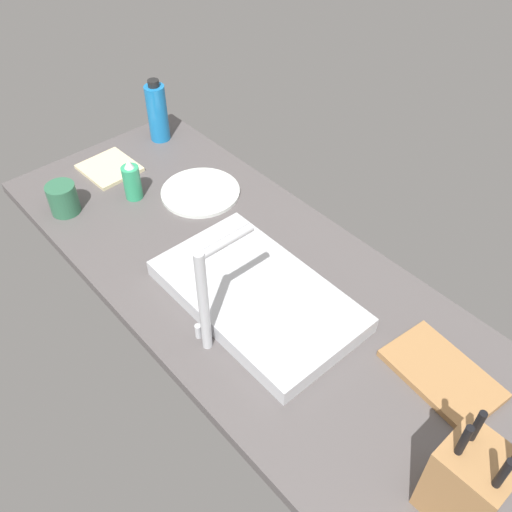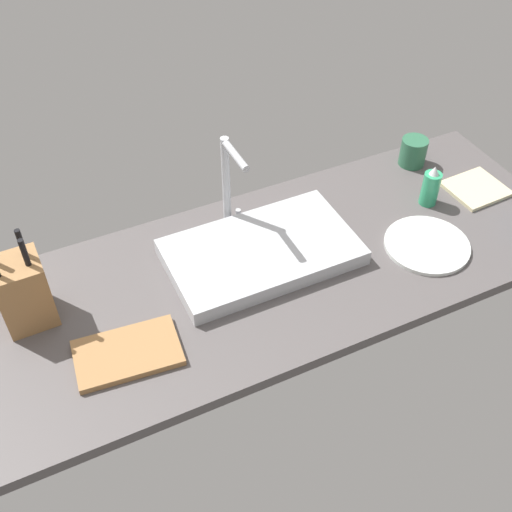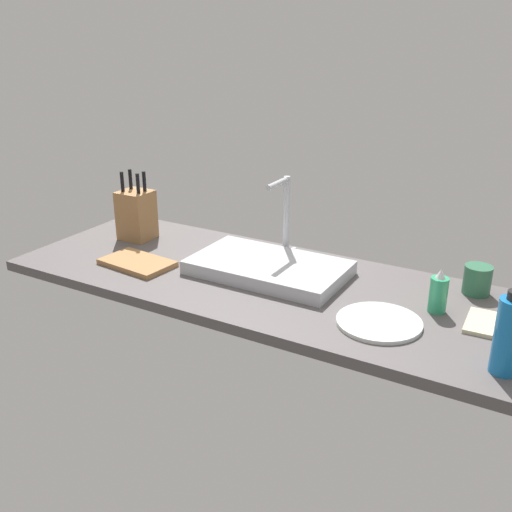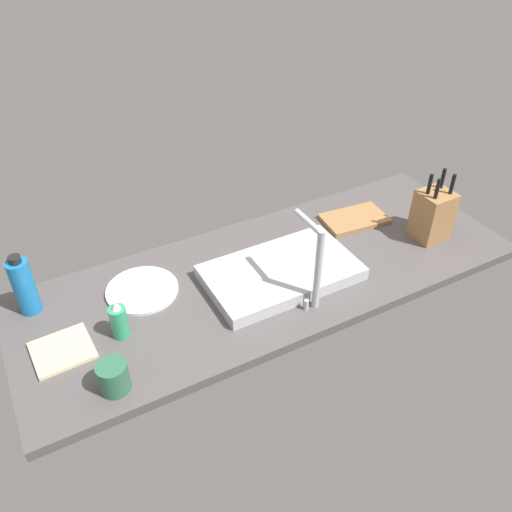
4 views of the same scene
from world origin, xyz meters
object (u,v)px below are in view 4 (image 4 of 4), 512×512
Objects in this scene: knife_block at (432,215)px; dinner_plate at (142,290)px; faucet at (315,261)px; dish_towel at (62,350)px; soap_bottle at (119,321)px; coffee_mug at (113,377)px; water_bottle at (24,286)px; cutting_board at (354,219)px; sink_basin at (281,273)px.

knife_block is 111.17cm from dinner_plate.
faucet is 1.23× the size of dinner_plate.
knife_block is at bearing 177.01° from dish_towel.
soap_bottle is 1.47× the size of coffee_mug.
dinner_plate and dish_towel have the same top height.
dish_towel is (30.12, 14.78, 0.00)cm from dinner_plate.
faucet is 92.73cm from water_bottle.
dinner_plate is 33.55cm from dish_towel.
coffee_mug is at bearing 2.59° from faucet.
knife_block is 129.33cm from coffee_mug.
dinner_plate is at bearing -126.84° from soap_bottle.
knife_block is at bearing 177.33° from soap_bottle.
knife_block is 1.98× the size of soap_bottle.
faucet reaches higher than cutting_board.
sink_basin is 1.74× the size of faucet.
soap_bottle is at bearing 131.96° from water_bottle.
coffee_mug is at bearing 68.32° from soap_bottle.
dish_towel is 1.85× the size of coffee_mug.
water_bottle is 2.34× the size of coffee_mug.
dish_towel is at bearing 7.14° from cutting_board.
faucet is 81.78cm from dish_towel.
coffee_mug is at bearing 60.79° from dinner_plate.
cutting_board is 125.37cm from water_bottle.
cutting_board is 120.93cm from dish_towel.
water_bottle is at bearing -17.37° from sink_basin.
water_bottle reaches higher than coffee_mug.
soap_bottle is at bearing -111.68° from coffee_mug.
dish_towel is (75.47, -1.58, -1.74)cm from sink_basin.
cutting_board is 1.04× the size of dinner_plate.
knife_block reaches higher than soap_bottle.
sink_basin is 68.13cm from coffee_mug.
coffee_mug is (128.50, 13.65, -5.33)cm from knife_block.
faucet is at bearing 167.12° from dish_towel.
sink_basin is 22.62cm from faucet.
soap_bottle is at bearing -3.75° from knife_block.
cutting_board is at bearing -159.54° from sink_basin.
sink_basin is 3.04× the size of dish_towel.
water_bottle reaches higher than dish_towel.
faucet is (-2.45, 16.24, 15.55)cm from sink_basin.
sink_basin is at bearing -6.20° from knife_block.
knife_block is at bearing 130.01° from cutting_board.
faucet is at bearing 153.43° from water_bottle.
coffee_mug is (19.94, 35.66, 4.10)cm from dinner_plate.
sink_basin reaches higher than dish_towel.
water_bottle is at bearing -3.89° from cutting_board.
faucet is 63.35cm from soap_bottle.
dish_towel is (17.85, -1.60, -5.38)cm from soap_bottle.
coffee_mug is (109.82, 35.91, 3.80)cm from cutting_board.
knife_block is 1.24× the size of water_bottle.
knife_block is (-63.21, 5.65, 7.68)cm from sink_basin.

